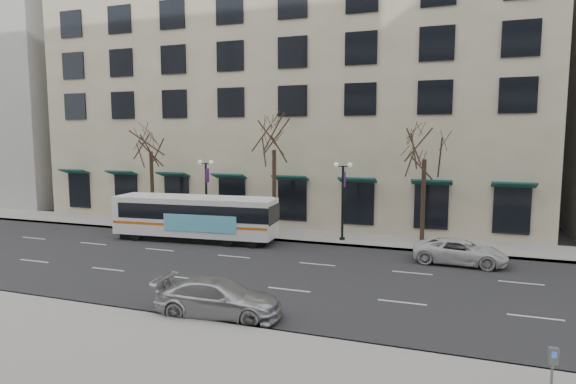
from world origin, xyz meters
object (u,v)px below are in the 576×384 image
at_px(lamp_post_right, 343,197).
at_px(pay_station, 553,359).
at_px(tree_far_mid, 274,136).
at_px(city_bus, 196,217).
at_px(tree_far_left, 151,139).
at_px(tree_far_right, 425,144).
at_px(lamp_post_left, 206,191).
at_px(white_pickup, 460,252).
at_px(silver_car, 219,298).

height_order(lamp_post_right, pay_station, lamp_post_right).
xyz_separation_m(tree_far_mid, city_bus, (-4.21, -3.47, -5.29)).
relative_size(city_bus, pay_station, 9.48).
height_order(tree_far_left, tree_far_right, tree_far_left).
bearing_deg(lamp_post_right, lamp_post_left, 180.00).
bearing_deg(tree_far_mid, lamp_post_right, -6.83).
bearing_deg(lamp_post_right, tree_far_left, 177.71).
distance_m(tree_far_left, tree_far_mid, 10.00).
relative_size(tree_far_mid, white_pickup, 1.76).
relative_size(tree_far_right, pay_station, 6.89).
relative_size(lamp_post_right, city_bus, 0.47).
distance_m(city_bus, white_pickup, 16.51).
relative_size(lamp_post_left, city_bus, 0.47).
relative_size(tree_far_right, lamp_post_right, 1.55).
height_order(tree_far_mid, white_pickup, tree_far_mid).
xyz_separation_m(tree_far_mid, lamp_post_right, (5.01, -0.60, -3.96)).
bearing_deg(tree_far_left, pay_station, -34.90).
xyz_separation_m(city_bus, pay_station, (18.77, -13.65, -0.62)).
xyz_separation_m(silver_car, white_pickup, (8.76, 11.20, -0.04)).
xyz_separation_m(lamp_post_right, pay_station, (9.55, -16.53, -1.95)).
xyz_separation_m(silver_car, pay_station, (11.05, -2.13, 0.28)).
xyz_separation_m(lamp_post_right, silver_car, (-1.50, -14.40, -2.23)).
distance_m(tree_far_left, tree_far_right, 20.00).
relative_size(lamp_post_left, silver_car, 1.05).
distance_m(tree_far_mid, tree_far_right, 10.01).
bearing_deg(white_pickup, lamp_post_left, 83.16).
xyz_separation_m(tree_far_left, tree_far_right, (20.00, 0.00, -0.28)).
xyz_separation_m(tree_far_left, silver_car, (13.51, -15.00, -5.98)).
distance_m(tree_far_mid, lamp_post_left, 6.40).
distance_m(tree_far_left, lamp_post_right, 15.48).
bearing_deg(city_bus, lamp_post_right, 12.89).
bearing_deg(lamp_post_right, pay_station, -59.99).
distance_m(silver_car, pay_station, 11.25).
bearing_deg(lamp_post_left, silver_car, -59.45).
xyz_separation_m(lamp_post_right, city_bus, (-9.22, -2.87, -1.32)).
bearing_deg(tree_far_mid, tree_far_left, -180.00).
relative_size(city_bus, silver_car, 2.24).
xyz_separation_m(tree_far_left, tree_far_mid, (10.00, 0.00, 0.21)).
bearing_deg(silver_car, white_pickup, -43.34).
relative_size(tree_far_left, white_pickup, 1.71).
relative_size(tree_far_mid, pay_station, 7.31).
relative_size(lamp_post_left, pay_station, 4.45).
distance_m(tree_far_left, city_bus, 8.45).
bearing_deg(tree_far_right, silver_car, -113.40).
bearing_deg(tree_far_left, lamp_post_right, -2.29).
xyz_separation_m(tree_far_right, lamp_post_right, (-4.99, -0.60, -3.48)).
bearing_deg(pay_station, lamp_post_right, 111.52).
height_order(lamp_post_right, silver_car, lamp_post_right).
relative_size(tree_far_left, tree_far_mid, 0.98).
distance_m(tree_far_left, silver_car, 21.05).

